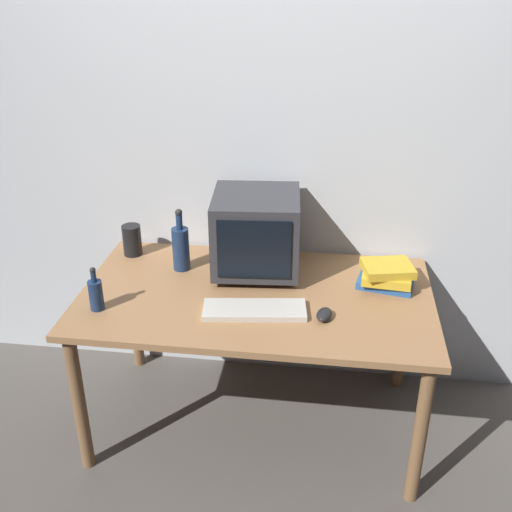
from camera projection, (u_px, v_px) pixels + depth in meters
ground_plane at (256, 420)px, 2.94m from camera, size 6.00×6.00×0.00m
back_wall at (270, 140)px, 2.81m from camera, size 4.00×0.08×2.50m
desk at (256, 309)px, 2.65m from camera, size 1.52×0.87×0.71m
crt_monitor at (256, 233)px, 2.72m from camera, size 0.41×0.42×0.37m
keyboard at (255, 310)px, 2.47m from camera, size 0.44×0.20×0.02m
computer_mouse at (324, 315)px, 2.43m from camera, size 0.08×0.11×0.04m
bottle_tall at (181, 247)px, 2.77m from camera, size 0.08×0.08×0.30m
bottle_short at (96, 294)px, 2.47m from camera, size 0.06×0.06×0.19m
book_stack at (387, 275)px, 2.64m from camera, size 0.26×0.21×0.11m
metal_canister at (132, 240)px, 2.92m from camera, size 0.09×0.09×0.15m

